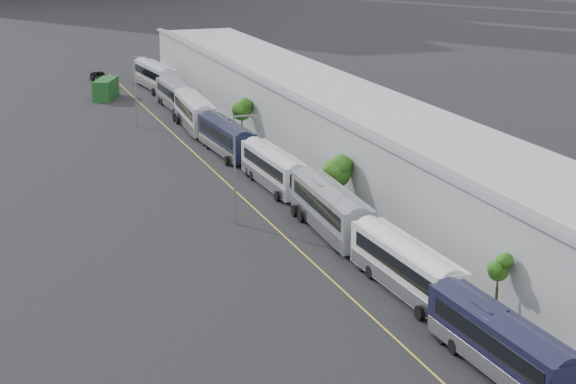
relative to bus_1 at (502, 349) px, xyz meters
name	(u,v)px	position (x,y,z in m)	size (l,w,h in m)	color
sidewalk	(368,200)	(6.96, 33.99, -1.46)	(10.00, 170.00, 0.12)	gray
lane_line	(258,212)	(-3.54, 33.99, -1.51)	(0.12, 160.00, 0.02)	gold
depot	(409,159)	(10.95, 33.99, 1.99)	(12.45, 160.40, 7.20)	gray
bus_1	(502,349)	(0.00, 0.00, 0.00)	(2.92, 12.43, 3.61)	black
bus_2	(406,271)	(0.40, 12.86, 0.03)	(2.95, 12.65, 3.68)	silver
bus_3	(331,213)	(0.36, 26.64, 0.13)	(3.33, 13.53, 3.92)	slate
bus_4	(274,172)	(0.34, 41.01, 0.01)	(2.84, 12.47, 3.63)	#B5B8C0
bus_5	(226,140)	(-0.37, 55.24, 0.04)	(3.10, 12.74, 3.70)	black
bus_6	(195,115)	(-0.44, 68.98, 0.16)	(3.56, 13.77, 3.98)	#BDBDBF
bus_7	(176,98)	(0.24, 82.04, 0.02)	(2.80, 12.54, 3.65)	slate
bus_8	(155,78)	(0.74, 97.88, 0.17)	(3.97, 13.90, 4.01)	#B0B4BA
tree_1	(498,269)	(4.09, 7.30, 1.69)	(1.34, 1.34, 3.95)	black
tree_2	(336,169)	(3.47, 33.18, 1.94)	(2.58, 2.58, 4.77)	black
tree_3	(242,109)	(3.66, 62.77, 1.86)	(2.20, 2.20, 4.50)	black
street_lamp_near	(237,162)	(-6.15, 31.40, 3.80)	(2.04, 0.22, 9.25)	#59595E
street_lamp_far	(137,86)	(-6.65, 72.58, 3.48)	(2.04, 0.22, 8.63)	#59595E
shipping_container	(106,89)	(-7.40, 92.72, -0.13)	(2.32, 6.17, 2.79)	#123D16
suv	(99,77)	(-6.11, 108.27, -0.82)	(2.32, 5.04, 1.40)	black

